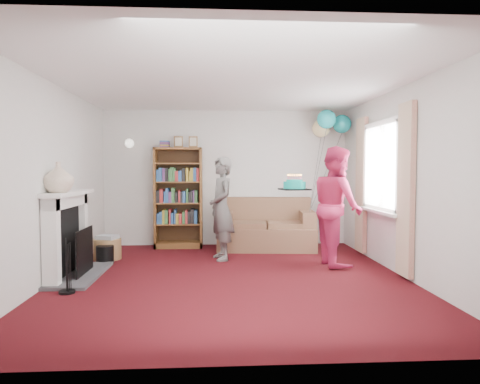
{
  "coord_description": "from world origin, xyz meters",
  "views": [
    {
      "loc": [
        -0.22,
        -5.48,
        1.4
      ],
      "look_at": [
        0.14,
        0.6,
        1.09
      ],
      "focal_mm": 32.0,
      "sensor_mm": 36.0,
      "label": 1
    }
  ],
  "objects": [
    {
      "name": "bookcase",
      "position": [
        -0.87,
        2.3,
        0.89
      ],
      "size": [
        0.85,
        0.42,
        2.01
      ],
      "color": "#472B14",
      "rests_on": "ground"
    },
    {
      "name": "balloons",
      "position": [
        1.84,
        2.08,
        2.22
      ],
      "size": [
        0.81,
        0.71,
        1.78
      ],
      "color": "#3F3F3F",
      "rests_on": "ground"
    },
    {
      "name": "ceiling",
      "position": [
        0.0,
        0.0,
        2.5
      ],
      "size": [
        4.5,
        5.0,
        0.01
      ],
      "primitive_type": "cube",
      "color": "white",
      "rests_on": "wall_back"
    },
    {
      "name": "person_striped",
      "position": [
        -0.11,
        1.15,
        0.8
      ],
      "size": [
        0.52,
        0.66,
        1.6
      ],
      "primitive_type": "imported",
      "rotation": [
        0.0,
        0.0,
        -1.31
      ],
      "color": "black",
      "rests_on": "ground"
    },
    {
      "name": "wall_sconce",
      "position": [
        -1.75,
        2.36,
        1.88
      ],
      "size": [
        0.16,
        0.23,
        0.16
      ],
      "color": "gold",
      "rests_on": "ground"
    },
    {
      "name": "wall_back",
      "position": [
        0.0,
        2.51,
        1.25
      ],
      "size": [
        4.5,
        0.02,
        2.5
      ],
      "primitive_type": "cube",
      "color": "silver",
      "rests_on": "ground"
    },
    {
      "name": "window_bay",
      "position": [
        2.21,
        0.6,
        1.2
      ],
      "size": [
        0.14,
        2.02,
        2.2
      ],
      "color": "white",
      "rests_on": "ground"
    },
    {
      "name": "fireplace",
      "position": [
        -2.09,
        0.19,
        0.51
      ],
      "size": [
        0.55,
        1.8,
        1.12
      ],
      "color": "#3F3F42",
      "rests_on": "ground"
    },
    {
      "name": "mantel_vase",
      "position": [
        -2.12,
        -0.15,
        1.31
      ],
      "size": [
        0.44,
        0.44,
        0.38
      ],
      "primitive_type": "imported",
      "rotation": [
        0.0,
        0.0,
        -0.27
      ],
      "color": "beige",
      "rests_on": "fireplace"
    },
    {
      "name": "wicker_basket",
      "position": [
        -1.9,
        1.28,
        0.17
      ],
      "size": [
        0.43,
        0.43,
        0.38
      ],
      "rotation": [
        0.0,
        0.0,
        -0.34
      ],
      "color": "brown",
      "rests_on": "ground"
    },
    {
      "name": "sofa",
      "position": [
        0.7,
        2.07,
        0.34
      ],
      "size": [
        1.69,
        0.9,
        0.9
      ],
      "rotation": [
        0.0,
        0.0,
        -0.09
      ],
      "color": "brown",
      "rests_on": "ground"
    },
    {
      "name": "wall_right",
      "position": [
        2.26,
        0.0,
        1.25
      ],
      "size": [
        0.02,
        5.0,
        2.5
      ],
      "primitive_type": "cube",
      "color": "silver",
      "rests_on": "ground"
    },
    {
      "name": "wall_left",
      "position": [
        -2.26,
        0.0,
        1.25
      ],
      "size": [
        0.02,
        5.0,
        2.5
      ],
      "primitive_type": "cube",
      "color": "silver",
      "rests_on": "ground"
    },
    {
      "name": "person_magenta",
      "position": [
        1.58,
        0.68,
        0.87
      ],
      "size": [
        0.72,
        0.89,
        1.75
      ],
      "primitive_type": "imported",
      "rotation": [
        0.0,
        0.0,
        1.64
      ],
      "color": "#C82857",
      "rests_on": "ground"
    },
    {
      "name": "birthday_cake",
      "position": [
        0.93,
        0.61,
        1.18
      ],
      "size": [
        0.39,
        0.39,
        0.22
      ],
      "rotation": [
        0.0,
        0.0,
        0.16
      ],
      "color": "black",
      "rests_on": "ground"
    },
    {
      "name": "ground",
      "position": [
        0.0,
        0.0,
        0.0
      ],
      "size": [
        5.0,
        5.0,
        0.0
      ],
      "primitive_type": "plane",
      "color": "#370808",
      "rests_on": "ground"
    }
  ]
}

